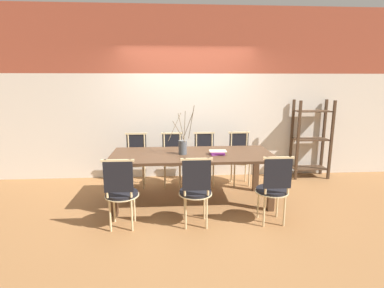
{
  "coord_description": "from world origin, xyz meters",
  "views": [
    {
      "loc": [
        -0.3,
        -4.41,
        1.86
      ],
      "look_at": [
        0.0,
        0.0,
        0.93
      ],
      "focal_mm": 28.0,
      "sensor_mm": 36.0,
      "label": 1
    }
  ],
  "objects_px": {
    "book_stack": "(218,152)",
    "shelving_rack": "(311,140)",
    "dining_table": "(192,160)",
    "vase_centerpiece": "(183,146)",
    "chair_far_center": "(205,157)",
    "chair_near_center": "(273,187)"
  },
  "relations": [
    {
      "from": "book_stack",
      "to": "shelving_rack",
      "type": "height_order",
      "value": "shelving_rack"
    },
    {
      "from": "dining_table",
      "to": "vase_centerpiece",
      "type": "relative_size",
      "value": 3.31
    },
    {
      "from": "book_stack",
      "to": "shelving_rack",
      "type": "distance_m",
      "value": 2.31
    },
    {
      "from": "shelving_rack",
      "to": "dining_table",
      "type": "bearing_deg",
      "value": -155.32
    },
    {
      "from": "vase_centerpiece",
      "to": "book_stack",
      "type": "xyz_separation_m",
      "value": [
        0.52,
        -0.05,
        -0.09
      ]
    },
    {
      "from": "chair_far_center",
      "to": "dining_table",
      "type": "bearing_deg",
      "value": 70.48
    },
    {
      "from": "dining_table",
      "to": "chair_near_center",
      "type": "xyz_separation_m",
      "value": [
        1.01,
        -0.8,
        -0.17
      ]
    },
    {
      "from": "shelving_rack",
      "to": "vase_centerpiece",
      "type": "bearing_deg",
      "value": -156.16
    },
    {
      "from": "chair_far_center",
      "to": "shelving_rack",
      "type": "xyz_separation_m",
      "value": [
        2.1,
        0.29,
        0.24
      ]
    },
    {
      "from": "vase_centerpiece",
      "to": "book_stack",
      "type": "relative_size",
      "value": 2.85
    },
    {
      "from": "chair_near_center",
      "to": "chair_far_center",
      "type": "distance_m",
      "value": 1.76
    },
    {
      "from": "chair_far_center",
      "to": "shelving_rack",
      "type": "height_order",
      "value": "shelving_rack"
    },
    {
      "from": "chair_far_center",
      "to": "vase_centerpiece",
      "type": "height_order",
      "value": "vase_centerpiece"
    },
    {
      "from": "dining_table",
      "to": "book_stack",
      "type": "height_order",
      "value": "book_stack"
    },
    {
      "from": "chair_near_center",
      "to": "chair_far_center",
      "type": "relative_size",
      "value": 1.0
    },
    {
      "from": "vase_centerpiece",
      "to": "shelving_rack",
      "type": "relative_size",
      "value": 0.49
    },
    {
      "from": "chair_near_center",
      "to": "book_stack",
      "type": "relative_size",
      "value": 3.64
    },
    {
      "from": "chair_near_center",
      "to": "book_stack",
      "type": "distance_m",
      "value": 1.01
    },
    {
      "from": "dining_table",
      "to": "vase_centerpiece",
      "type": "bearing_deg",
      "value": -171.78
    },
    {
      "from": "dining_table",
      "to": "vase_centerpiece",
      "type": "xyz_separation_m",
      "value": [
        -0.14,
        -0.02,
        0.22
      ]
    },
    {
      "from": "dining_table",
      "to": "chair_near_center",
      "type": "height_order",
      "value": "chair_near_center"
    },
    {
      "from": "chair_near_center",
      "to": "dining_table",
      "type": "bearing_deg",
      "value": 141.37
    }
  ]
}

